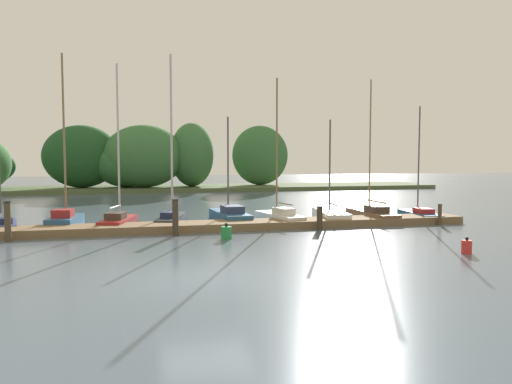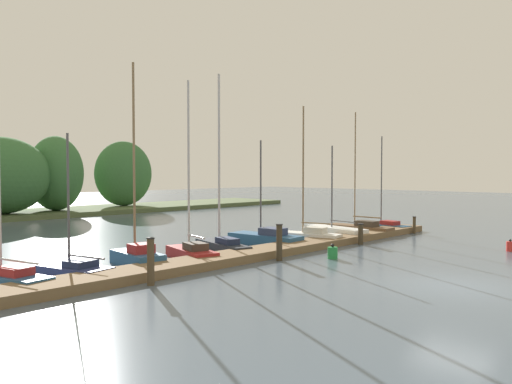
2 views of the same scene
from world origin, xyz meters
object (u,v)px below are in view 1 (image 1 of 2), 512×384
Objects in this scene: sailboat_5 at (172,215)px; sailboat_7 at (278,216)px; sailboat_4 at (119,219)px; sailboat_9 at (371,214)px; sailboat_6 at (229,215)px; mooring_piling_2 at (175,217)px; sailboat_2 at (1,224)px; channel_buoy_1 at (226,233)px; mooring_piling_3 at (320,218)px; mooring_piling_4 at (440,214)px; mooring_piling_1 at (8,221)px; channel_buoy_0 at (467,247)px; sailboat_8 at (330,215)px; sailboat_3 at (66,219)px; sailboat_10 at (419,214)px.

sailboat_7 is at bearing -86.69° from sailboat_5.
sailboat_4 is 12.82m from sailboat_9.
sailboat_6 is 4.73m from mooring_piling_2.
sailboat_5 is at bearing 84.61° from sailboat_9.
sailboat_2 is at bearing 99.92° from sailboat_4.
channel_buoy_1 is at bearing 127.93° from sailboat_7.
sailboat_7 is at bearing 114.44° from mooring_piling_3.
sailboat_4 is at bearing 170.01° from mooring_piling_4.
mooring_piling_1 reaches higher than mooring_piling_4.
sailboat_9 is at bearing 34.14° from mooring_piling_3.
channel_buoy_0 is 0.88× the size of channel_buoy_1.
mooring_piling_1 is at bearing 170.79° from channel_buoy_1.
sailboat_9 is (2.21, -0.24, 0.03)m from sailboat_8.
sailboat_8 is at bearing -81.19° from sailboat_5.
sailboat_4 is (2.41, -0.45, -0.05)m from sailboat_3.
sailboat_6 is 0.89× the size of sailboat_10.
sailboat_10 is at bearing -103.98° from sailboat_7.
mooring_piling_3 is (-3.89, -2.63, 0.20)m from sailboat_9.
sailboat_3 is 8.27m from channel_buoy_1.
sailboat_4 reaches higher than sailboat_10.
mooring_piling_3 is at bearing -168.06° from sailboat_7.
sailboat_9 is 9.40m from channel_buoy_1.
mooring_piling_4 is at bearing 62.38° from channel_buoy_0.
sailboat_9 is at bearing -105.32° from sailboat_2.
channel_buoy_0 is at bearing -113.58° from sailboat_4.
mooring_piling_4 is 1.80× the size of channel_buoy_0.
mooring_piling_1 is 2.76× the size of channel_buoy_0.
mooring_piling_4 is at bearing 1.41° from mooring_piling_3.
channel_buoy_1 is at bearing 134.10° from sailboat_8.
channel_buoy_0 is at bearing -33.19° from channel_buoy_1.
mooring_piling_3 is (8.94, -2.84, 0.14)m from sailboat_4.
sailboat_8 is at bearing 149.64° from mooring_piling_4.
sailboat_6 is 3.45× the size of mooring_piling_2.
mooring_piling_1 is 8.55m from channel_buoy_1.
mooring_piling_4 is (12.75, -3.49, 0.07)m from sailboat_5.
sailboat_3 is 1.54× the size of sailboat_8.
sailboat_8 is (5.21, -0.69, -0.04)m from sailboat_6.
sailboat_10 is 11.85m from channel_buoy_1.
sailboat_7 reaches higher than channel_buoy_0.
mooring_piling_2 is at bearing -167.17° from sailboat_5.
sailboat_4 is 7.36× the size of mooring_piling_4.
sailboat_2 is at bearing 98.11° from sailboat_8.
sailboat_7 is (12.89, -0.59, 0.10)m from sailboat_2.
sailboat_4 reaches higher than mooring_piling_2.
sailboat_7 is at bearing -86.72° from sailboat_3.
sailboat_8 is (8.10, -0.77, -0.14)m from sailboat_5.
sailboat_3 is 15.25m from sailboat_9.
sailboat_9 is (5.08, -0.00, -0.03)m from sailboat_7.
mooring_piling_2 is 2.37× the size of channel_buoy_1.
sailboat_6 is at bearing 50.76° from mooring_piling_2.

